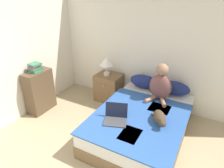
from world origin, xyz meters
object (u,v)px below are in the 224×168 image
nightstand (109,87)px  book_stack_top (35,68)px  table_lamp (107,62)px  bed (142,123)px  person_sitting (160,85)px  pillow_far (174,88)px  bookshelf (40,91)px  pillow_near (144,81)px  cat_tabby (160,118)px  laptop_open (116,118)px

nightstand → book_stack_top: 1.57m
nightstand → table_lamp: size_ratio=1.50×
bed → person_sitting: (0.11, 0.54, 0.52)m
pillow_far → book_stack_top: 2.65m
book_stack_top → bookshelf: bearing=-115.9°
pillow_near → nightstand: pillow_near is taller
pillow_near → cat_tabby: (0.63, -1.00, -0.04)m
pillow_near → pillow_far: (0.61, 0.00, 0.00)m
cat_tabby → nightstand: cat_tabby is taller
laptop_open → table_lamp: 1.46m
person_sitting → pillow_near: bearing=144.1°
pillow_near → person_sitting: (0.42, -0.30, 0.15)m
pillow_near → table_lamp: 0.86m
bed → pillow_far: 0.97m
laptop_open → person_sitting: bearing=48.2°
table_lamp → book_stack_top: book_stack_top is taller
table_lamp → book_stack_top: size_ratio=1.60×
bed → book_stack_top: (-2.09, -0.25, 0.71)m
nightstand → book_stack_top: (-1.01, -1.02, 0.64)m
nightstand → table_lamp: bearing=-118.0°
person_sitting → table_lamp: bearing=171.1°
cat_tabby → table_lamp: table_lamp is taller
nightstand → book_stack_top: bearing=-134.6°
laptop_open → table_lamp: bearing=105.7°
bookshelf → pillow_near: bearing=31.5°
bookshelf → cat_tabby: bearing=2.2°
pillow_far → laptop_open: bearing=-115.0°
table_lamp → bed: bearing=-33.7°
bed → pillow_near: pillow_near is taller
pillow_far → bookshelf: bookshelf is taller
bookshelf → book_stack_top: book_stack_top is taller
pillow_far → bed: bearing=-109.9°
pillow_near → cat_tabby: bearing=-57.9°
bed → laptop_open: size_ratio=4.76×
cat_tabby → book_stack_top: 2.44m
nightstand → pillow_near: bearing=5.2°
pillow_near → bookshelf: 2.10m
table_lamp → bookshelf: table_lamp is taller
book_stack_top → bed: bearing=6.8°
bed → bookshelf: bookshelf is taller
cat_tabby → bookshelf: bookshelf is taller
person_sitting → cat_tabby: size_ratio=1.39×
bed → book_stack_top: 2.22m
pillow_far → book_stack_top: book_stack_top is taller
pillow_near → laptop_open: size_ratio=1.36×
pillow_near → laptop_open: 1.27m
pillow_far → cat_tabby: size_ratio=1.17×
laptop_open → book_stack_top: book_stack_top is taller
person_sitting → laptop_open: size_ratio=1.61×
pillow_far → pillow_near: bearing=180.0°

